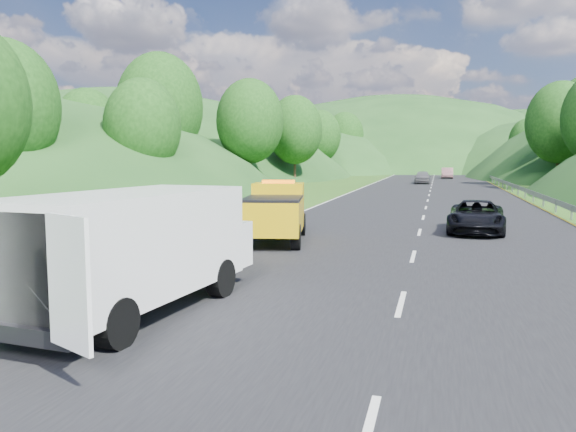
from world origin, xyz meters
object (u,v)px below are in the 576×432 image
(tow_truck, at_px, (276,212))
(passing_suv, at_px, (476,233))
(child, at_px, (237,271))
(spare_tire, at_px, (110,345))
(woman, at_px, (168,268))
(worker, at_px, (117,330))
(suitcase, at_px, (127,254))
(white_van, at_px, (136,245))

(tow_truck, distance_m, passing_suv, 8.81)
(child, bearing_deg, passing_suv, 103.30)
(tow_truck, xyz_separation_m, passing_suv, (7.43, 4.60, -1.12))
(spare_tire, bearing_deg, woman, 108.65)
(woman, relative_size, worker, 0.92)
(worker, bearing_deg, suitcase, 110.88)
(suitcase, bearing_deg, white_van, -56.93)
(woman, relative_size, passing_suv, 0.33)
(child, distance_m, passing_suv, 12.30)
(worker, height_order, suitcase, worker)
(child, relative_size, worker, 0.60)
(worker, xyz_separation_m, spare_tire, (0.36, -0.80, 0.00))
(white_van, distance_m, child, 4.73)
(tow_truck, xyz_separation_m, spare_tire, (0.53, -11.94, -1.12))
(child, bearing_deg, suitcase, -138.84)
(woman, bearing_deg, child, -90.55)
(worker, relative_size, passing_suv, 0.35)
(woman, relative_size, spare_tire, 2.32)
(white_van, bearing_deg, woman, 115.18)
(spare_tire, bearing_deg, suitcase, 118.93)
(worker, distance_m, spare_tire, 0.88)
(woman, xyz_separation_m, spare_tire, (2.13, -6.32, 0.00))
(woman, bearing_deg, worker, -164.64)
(spare_tire, bearing_deg, worker, 114.37)
(tow_truck, relative_size, passing_suv, 1.16)
(child, distance_m, spare_tire, 6.39)
(passing_suv, bearing_deg, child, -120.42)
(white_van, relative_size, woman, 4.59)
(child, relative_size, spare_tire, 1.50)
(white_van, xyz_separation_m, passing_suv, (7.46, 14.65, -1.41))
(white_van, bearing_deg, spare_tire, -67.70)
(white_van, xyz_separation_m, woman, (-1.57, 4.42, -1.41))
(suitcase, height_order, passing_suv, passing_suv)
(woman, height_order, worker, worker)
(tow_truck, distance_m, suitcase, 6.13)
(suitcase, distance_m, passing_suv, 14.44)
(tow_truck, height_order, child, tow_truck)
(tow_truck, xyz_separation_m, white_van, (-0.03, -10.04, 0.29))
(woman, height_order, spare_tire, woman)
(white_van, xyz_separation_m, child, (0.52, 4.49, -1.41))
(white_van, xyz_separation_m, worker, (0.20, -1.10, -1.41))
(suitcase, bearing_deg, child, -6.47)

